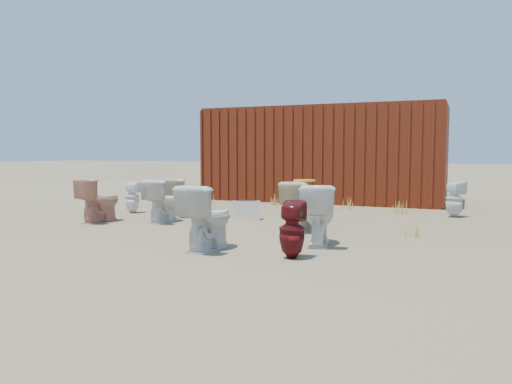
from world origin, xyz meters
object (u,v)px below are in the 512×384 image
at_px(toilet_front_c, 207,217).
at_px(toilet_back_beige_left, 185,197).
at_px(toilet_back_yellowlid, 304,202).
at_px(toilet_front_a, 163,201).
at_px(toilet_back_e, 454,199).
at_px(shipping_container, 324,154).
at_px(toilet_front_maroon, 292,230).
at_px(loose_tank, 246,210).
at_px(toilet_front_pink, 99,200).
at_px(toilet_back_beige_right, 303,206).
at_px(toilet_front_e, 318,214).
at_px(toilet_back_a, 132,197).

height_order(toilet_front_c, toilet_back_beige_left, toilet_front_c).
bearing_deg(toilet_back_yellowlid, toilet_front_a, 39.11).
bearing_deg(toilet_back_e, shipping_container, 1.86).
height_order(toilet_front_maroon, loose_tank, toilet_front_maroon).
relative_size(toilet_front_c, toilet_front_maroon, 1.23).
bearing_deg(toilet_front_maroon, toilet_front_pink, -24.42).
relative_size(toilet_back_yellowlid, loose_tank, 1.50).
height_order(toilet_front_maroon, toilet_back_beige_right, toilet_back_beige_right).
distance_m(toilet_front_maroon, toilet_front_e, 0.98).
height_order(shipping_container, toilet_back_beige_right, shipping_container).
height_order(toilet_front_c, toilet_front_maroon, toilet_front_c).
xyz_separation_m(toilet_front_pink, toilet_front_maroon, (4.21, -1.57, -0.06)).
bearing_deg(toilet_front_pink, toilet_front_c, 160.51).
bearing_deg(toilet_front_e, toilet_front_c, 23.89).
bearing_deg(toilet_front_e, shipping_container, -88.05).
bearing_deg(toilet_back_a, toilet_back_beige_right, 151.33).
distance_m(toilet_back_beige_left, toilet_back_yellowlid, 2.47).
bearing_deg(toilet_front_c, toilet_front_maroon, -179.11).
bearing_deg(loose_tank, toilet_back_beige_left, 157.67).
bearing_deg(toilet_front_c, shipping_container, -82.50).
distance_m(toilet_front_pink, toilet_back_beige_left, 1.65).
height_order(toilet_front_a, toilet_front_c, toilet_front_c).
relative_size(toilet_back_beige_left, toilet_back_e, 1.05).
distance_m(toilet_front_c, toilet_back_beige_left, 3.47).
height_order(toilet_front_pink, toilet_back_yellowlid, toilet_front_pink).
distance_m(shipping_container, toilet_front_maroon, 7.42).
height_order(toilet_front_c, toilet_back_beige_right, toilet_front_c).
bearing_deg(shipping_container, toilet_back_beige_left, -110.80).
height_order(toilet_back_yellowlid, loose_tank, toilet_back_yellowlid).
bearing_deg(toilet_front_e, toilet_back_beige_right, -74.93).
xyz_separation_m(toilet_front_maroon, loose_tank, (-1.90, 2.92, -0.17)).
relative_size(toilet_front_a, toilet_front_maroon, 1.13).
relative_size(toilet_back_a, toilet_back_beige_left, 0.88).
bearing_deg(toilet_front_e, toilet_front_pink, -20.57).
distance_m(toilet_front_maroon, toilet_back_beige_right, 2.14).
bearing_deg(toilet_front_c, toilet_front_pink, -22.01).
bearing_deg(toilet_back_beige_left, loose_tank, -166.07).
bearing_deg(shipping_container, toilet_back_a, -124.30).
relative_size(shipping_container, toilet_front_e, 7.21).
distance_m(toilet_front_pink, toilet_back_e, 6.71).
distance_m(toilet_front_a, toilet_front_maroon, 3.71).
height_order(toilet_front_c, toilet_front_e, toilet_front_c).
height_order(shipping_container, toilet_front_a, shipping_container).
height_order(toilet_front_c, toilet_back_e, toilet_front_c).
distance_m(toilet_back_a, toilet_back_beige_right, 4.06).
xyz_separation_m(toilet_front_c, toilet_back_e, (2.86, 4.71, -0.07)).
height_order(toilet_front_e, toilet_back_yellowlid, toilet_front_e).
bearing_deg(toilet_front_a, toilet_back_e, -149.95).
bearing_deg(toilet_front_pink, loose_tank, -142.94).
relative_size(toilet_front_a, loose_tank, 1.55).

